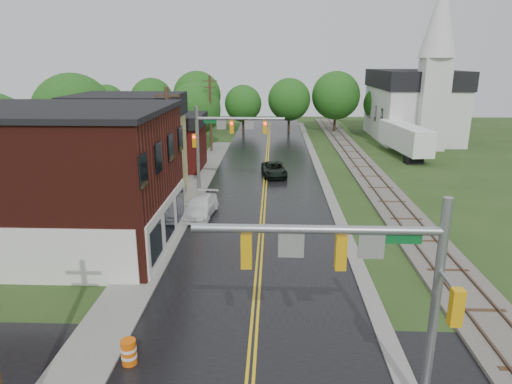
# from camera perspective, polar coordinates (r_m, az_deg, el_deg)

# --- Properties ---
(main_road) EXTENTS (10.00, 90.00, 0.02)m
(main_road) POSITION_cam_1_polar(r_m,az_deg,el_deg) (41.71, 1.16, 1.18)
(main_road) COLOR black
(main_road) RESTS_ON ground
(curb_right) EXTENTS (0.80, 70.00, 0.12)m
(curb_right) POSITION_cam_1_polar(r_m,az_deg,el_deg) (46.78, 7.92, 2.70)
(curb_right) COLOR gray
(curb_right) RESTS_ON ground
(sidewalk_left) EXTENTS (2.40, 50.00, 0.12)m
(sidewalk_left) POSITION_cam_1_polar(r_m,az_deg,el_deg) (37.55, -8.50, -0.72)
(sidewalk_left) COLOR gray
(sidewalk_left) RESTS_ON ground
(brick_building) EXTENTS (14.30, 10.30, 8.30)m
(brick_building) POSITION_cam_1_polar(r_m,az_deg,el_deg) (29.30, -24.66, 1.51)
(brick_building) COLOR #46160F
(brick_building) RESTS_ON ground
(yellow_house) EXTENTS (8.00, 7.00, 6.40)m
(yellow_house) POSITION_cam_1_polar(r_m,az_deg,el_deg) (38.88, -15.41, 4.32)
(yellow_house) COLOR tan
(yellow_house) RESTS_ON ground
(darkred_building) EXTENTS (7.00, 6.00, 4.40)m
(darkred_building) POSITION_cam_1_polar(r_m,az_deg,el_deg) (47.32, -10.95, 5.44)
(darkred_building) COLOR #3F0F0C
(darkred_building) RESTS_ON ground
(church) EXTENTS (10.40, 18.40, 20.00)m
(church) POSITION_cam_1_polar(r_m,az_deg,el_deg) (67.02, 19.33, 11.10)
(church) COLOR silver
(church) RESTS_ON ground
(railroad) EXTENTS (3.20, 80.00, 0.30)m
(railroad) POSITION_cam_1_polar(r_m,az_deg,el_deg) (47.44, 13.47, 2.73)
(railroad) COLOR #59544C
(railroad) RESTS_ON ground
(traffic_signal_near) EXTENTS (7.34, 0.30, 7.20)m
(traffic_signal_near) POSITION_cam_1_polar(r_m,az_deg,el_deg) (13.89, 13.55, -9.41)
(traffic_signal_near) COLOR gray
(traffic_signal_near) RESTS_ON ground
(traffic_signal_far) EXTENTS (7.34, 0.43, 7.20)m
(traffic_signal_far) POSITION_cam_1_polar(r_m,az_deg,el_deg) (37.96, -4.17, 7.31)
(traffic_signal_far) COLOR gray
(traffic_signal_far) RESTS_ON ground
(utility_pole_b) EXTENTS (1.80, 0.28, 9.00)m
(utility_pole_b) POSITION_cam_1_polar(r_m,az_deg,el_deg) (33.70, -10.76, 5.48)
(utility_pole_b) COLOR #382616
(utility_pole_b) RESTS_ON ground
(utility_pole_c) EXTENTS (1.80, 0.28, 9.00)m
(utility_pole_c) POSITION_cam_1_polar(r_m,az_deg,el_deg) (55.13, -5.70, 9.82)
(utility_pole_c) COLOR #382616
(utility_pole_c) RESTS_ON ground
(tree_left_b) EXTENTS (7.60, 7.60, 9.69)m
(tree_left_b) POSITION_cam_1_polar(r_m,az_deg,el_deg) (46.36, -21.66, 8.78)
(tree_left_b) COLOR black
(tree_left_b) RESTS_ON ground
(tree_left_c) EXTENTS (6.00, 6.00, 7.65)m
(tree_left_c) POSITION_cam_1_polar(r_m,az_deg,el_deg) (52.63, -14.02, 8.88)
(tree_left_c) COLOR black
(tree_left_c) RESTS_ON ground
(tree_left_e) EXTENTS (6.40, 6.40, 8.16)m
(tree_left_e) POSITION_cam_1_polar(r_m,az_deg,el_deg) (57.29, -7.50, 10.10)
(tree_left_e) COLOR black
(tree_left_e) RESTS_ON ground
(suv_dark) EXTENTS (2.69, 4.92, 1.31)m
(suv_dark) POSITION_cam_1_polar(r_m,az_deg,el_deg) (43.90, 2.28, 2.82)
(suv_dark) COLOR black
(suv_dark) RESTS_ON ground
(pickup_white) EXTENTS (2.43, 4.97, 1.39)m
(pickup_white) POSITION_cam_1_polar(r_m,az_deg,el_deg) (32.96, -6.97, -1.82)
(pickup_white) COLOR white
(pickup_white) RESTS_ON ground
(semi_trailer) EXTENTS (3.66, 11.36, 3.59)m
(semi_trailer) POSITION_cam_1_polar(r_m,az_deg,el_deg) (55.70, 18.09, 6.50)
(semi_trailer) COLOR black
(semi_trailer) RESTS_ON ground
(construction_barrel) EXTENTS (0.73, 0.73, 1.00)m
(construction_barrel) POSITION_cam_1_polar(r_m,az_deg,el_deg) (18.41, -15.60, -18.73)
(construction_barrel) COLOR #DE5709
(construction_barrel) RESTS_ON ground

